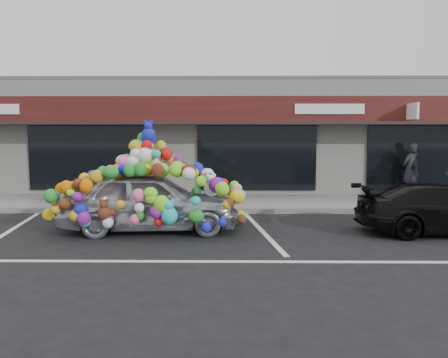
{
  "coord_description": "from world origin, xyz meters",
  "views": [
    {
      "loc": [
        2.01,
        -9.98,
        2.31
      ],
      "look_at": [
        1.89,
        1.4,
        1.12
      ],
      "focal_mm": 35.0,
      "sensor_mm": 36.0,
      "label": 1
    }
  ],
  "objects_px": {
    "pedestrian_c": "(413,173)",
    "black_sedan": "(444,209)",
    "toy_car": "(150,194)",
    "pedestrian_a": "(410,170)"
  },
  "relations": [
    {
      "from": "pedestrian_c",
      "to": "black_sedan",
      "type": "bearing_deg",
      "value": 7.01
    },
    {
      "from": "toy_car",
      "to": "pedestrian_a",
      "type": "relative_size",
      "value": 2.48
    },
    {
      "from": "black_sedan",
      "to": "pedestrian_c",
      "type": "distance_m",
      "value": 5.16
    },
    {
      "from": "pedestrian_c",
      "to": "pedestrian_a",
      "type": "bearing_deg",
      "value": -31.81
    },
    {
      "from": "black_sedan",
      "to": "pedestrian_c",
      "type": "relative_size",
      "value": 2.53
    },
    {
      "from": "toy_car",
      "to": "pedestrian_a",
      "type": "bearing_deg",
      "value": -63.95
    },
    {
      "from": "toy_car",
      "to": "pedestrian_c",
      "type": "xyz_separation_m",
      "value": [
        8.2,
        4.78,
        0.06
      ]
    },
    {
      "from": "toy_car",
      "to": "black_sedan",
      "type": "bearing_deg",
      "value": -95.6
    },
    {
      "from": "toy_car",
      "to": "pedestrian_a",
      "type": "distance_m",
      "value": 9.27
    },
    {
      "from": "pedestrian_a",
      "to": "black_sedan",
      "type": "bearing_deg",
      "value": 39.25
    }
  ]
}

